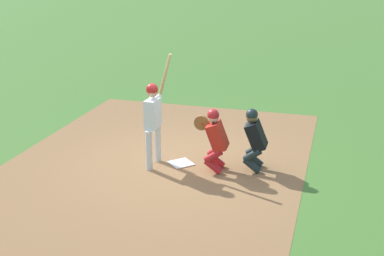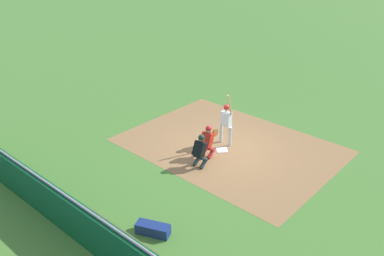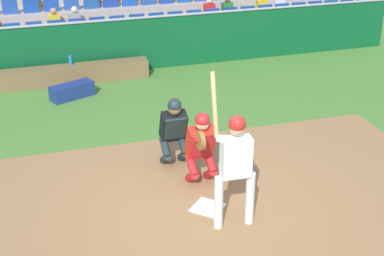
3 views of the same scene
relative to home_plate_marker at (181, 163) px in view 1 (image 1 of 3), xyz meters
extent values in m
plane|color=#467830|center=(0.00, 0.00, -0.02)|extent=(160.00, 160.00, 0.00)
cube|color=olive|center=(0.00, 0.50, -0.01)|extent=(8.38, 6.23, 0.01)
cube|color=white|center=(0.00, 0.00, 0.00)|extent=(0.62, 0.62, 0.02)
cylinder|color=silver|center=(-0.46, 0.53, 0.40)|extent=(0.14, 0.14, 0.83)
cylinder|color=silver|center=(0.01, 0.50, 0.40)|extent=(0.14, 0.14, 0.83)
cube|color=silver|center=(-0.22, 0.52, 1.10)|extent=(0.43, 0.24, 0.59)
sphere|color=tan|center=(-0.22, 0.52, 1.54)|extent=(0.21, 0.21, 0.21)
sphere|color=#B31F1E|center=(-0.22, 0.52, 1.60)|extent=(0.24, 0.24, 0.24)
cylinder|color=silver|center=(-0.17, 0.49, 1.38)|extent=(0.46, 0.17, 0.14)
cylinder|color=silver|center=(-0.01, 0.48, 1.38)|extent=(0.17, 0.15, 0.13)
cylinder|color=tan|center=(0.04, 0.33, 1.84)|extent=(0.07, 0.31, 0.88)
sphere|color=black|center=(0.04, 0.45, 1.41)|extent=(0.06, 0.06, 0.06)
cylinder|color=#B01D22|center=(-0.30, -0.75, 0.14)|extent=(0.15, 0.39, 0.34)
cylinder|color=#B01D22|center=(-0.30, -0.75, 0.36)|extent=(0.15, 0.39, 0.33)
cylinder|color=#B01D22|center=(0.02, -0.74, 0.14)|extent=(0.15, 0.39, 0.34)
cylinder|color=#B01D22|center=(0.02, -0.74, 0.36)|extent=(0.15, 0.39, 0.33)
cube|color=red|center=(-0.13, -0.80, 0.72)|extent=(0.43, 0.43, 0.60)
cube|color=#B01D22|center=(-0.14, -0.67, 0.72)|extent=(0.39, 0.22, 0.45)
sphere|color=tan|center=(-0.14, -0.70, 1.09)|extent=(0.22, 0.22, 0.22)
cube|color=black|center=(-0.14, -0.70, 1.09)|extent=(0.20, 0.11, 0.20)
sphere|color=#B01D22|center=(-0.14, -0.70, 1.15)|extent=(0.24, 0.24, 0.24)
cylinder|color=brown|center=(-0.02, -0.44, 0.93)|extent=(0.08, 0.30, 0.30)
cylinder|color=red|center=(0.01, -0.61, 0.86)|extent=(0.16, 0.40, 0.22)
cylinder|color=#1C2A2C|center=(-0.05, -1.48, 0.14)|extent=(0.14, 0.38, 0.34)
cylinder|color=#1C2A2C|center=(-0.05, -1.48, 0.36)|extent=(0.14, 0.38, 0.33)
cylinder|color=#1C2A2C|center=(0.27, -1.48, 0.14)|extent=(0.14, 0.38, 0.34)
cylinder|color=#1C2A2C|center=(0.27, -1.48, 0.36)|extent=(0.14, 0.38, 0.33)
cube|color=black|center=(0.11, -1.53, 0.72)|extent=(0.42, 0.44, 0.60)
cube|color=#1C2A2C|center=(0.11, -1.41, 0.72)|extent=(0.38, 0.23, 0.45)
sphere|color=brown|center=(0.11, -1.42, 1.08)|extent=(0.22, 0.22, 0.22)
cube|color=black|center=(0.11, -1.42, 1.08)|extent=(0.20, 0.11, 0.20)
sphere|color=#1C2A2C|center=(0.11, -1.42, 1.14)|extent=(0.24, 0.24, 0.24)
camera|label=1|loc=(-9.47, -2.80, 4.18)|focal=48.25mm
camera|label=2|loc=(8.21, -11.25, 7.80)|focal=37.57mm
camera|label=3|loc=(2.37, 6.76, 4.71)|focal=51.85mm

